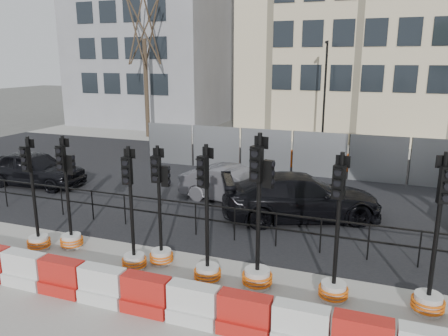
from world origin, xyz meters
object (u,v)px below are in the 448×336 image
at_px(car_a, 35,169).
at_px(traffic_signal_d, 161,237).
at_px(traffic_signal_h, 431,282).
at_px(car_c, 301,197).
at_px(traffic_signal_a, 37,227).

bearing_deg(car_a, traffic_signal_d, -121.13).
distance_m(traffic_signal_h, car_c, 5.68).
bearing_deg(traffic_signal_a, traffic_signal_h, 4.75).
bearing_deg(car_c, traffic_signal_h, -166.80).
relative_size(car_a, car_c, 0.78).
relative_size(traffic_signal_h, car_c, 0.61).
bearing_deg(car_a, traffic_signal_a, -138.83).
distance_m(traffic_signal_d, traffic_signal_h, 6.14).
relative_size(traffic_signal_h, car_a, 0.79).
height_order(traffic_signal_h, car_a, traffic_signal_h).
distance_m(traffic_signal_a, traffic_signal_d, 3.58).
xyz_separation_m(traffic_signal_a, traffic_signal_d, (3.56, 0.38, 0.08)).
height_order(traffic_signal_a, car_c, traffic_signal_a).
relative_size(traffic_signal_a, traffic_signal_d, 1.02).
xyz_separation_m(traffic_signal_a, traffic_signal_h, (9.69, 0.31, 0.05)).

